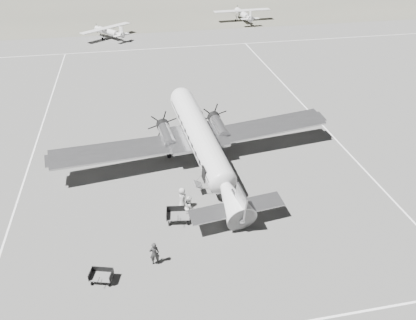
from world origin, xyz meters
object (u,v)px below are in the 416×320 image
object	(u,v)px
baggage_cart_near	(178,216)
ground_crew	(154,253)
ramp_agent	(189,207)
baggage_cart_far	(101,276)
passenger	(182,198)
light_plane_left	(108,32)
light_plane_right	(243,15)
dc3_airliner	(204,145)

from	to	relation	value
baggage_cart_near	ground_crew	world-z (taller)	ground_crew
baggage_cart_near	ramp_agent	xyz separation A→B (m)	(0.91, 0.31, 0.45)
baggage_cart_far	passenger	xyz separation A→B (m)	(6.09, 6.29, 0.54)
light_plane_left	light_plane_right	world-z (taller)	light_plane_right
dc3_airliner	ground_crew	xyz separation A→B (m)	(-5.29, -10.61, -1.62)
ramp_agent	passenger	size ratio (longest dim) A/B	1.02
ramp_agent	light_plane_right	bearing A→B (deg)	-13.18
ramp_agent	passenger	bearing A→B (deg)	23.81
baggage_cart_near	passenger	world-z (taller)	passenger
light_plane_left	ramp_agent	world-z (taller)	light_plane_left
light_plane_right	baggage_cart_far	distance (m)	69.19
light_plane_right	dc3_airliner	bearing A→B (deg)	-112.00
baggage_cart_near	ground_crew	size ratio (longest dim) A/B	1.03
ground_crew	ramp_agent	world-z (taller)	ramp_agent
light_plane_right	light_plane_left	bearing A→B (deg)	-167.62
passenger	light_plane_left	bearing A→B (deg)	17.38
passenger	baggage_cart_far	bearing A→B (deg)	146.20
light_plane_left	light_plane_right	size ratio (longest dim) A/B	0.86
light_plane_left	baggage_cart_far	world-z (taller)	light_plane_left
ramp_agent	light_plane_left	bearing A→B (deg)	13.20
ground_crew	baggage_cart_far	bearing A→B (deg)	11.19
light_plane_right	passenger	xyz separation A→B (m)	(-20.59, -57.54, -0.27)
dc3_airliner	ramp_agent	xyz separation A→B (m)	(-2.29, -6.36, -1.54)
dc3_airliner	passenger	distance (m)	6.05
light_plane_right	ramp_agent	world-z (taller)	light_plane_right
dc3_airliner	light_plane_right	xyz separation A→B (m)	(17.93, 52.34, -1.29)
ramp_agent	baggage_cart_far	bearing A→B (deg)	134.28
light_plane_left	baggage_cart_far	bearing A→B (deg)	-127.86
light_plane_right	passenger	size ratio (longest dim) A/B	6.17
light_plane_left	ramp_agent	bearing A→B (deg)	-120.66
dc3_airliner	baggage_cart_near	bearing A→B (deg)	-123.26
dc3_airliner	ground_crew	bearing A→B (deg)	-124.12
baggage_cart_near	passenger	size ratio (longest dim) A/B	0.97
baggage_cart_near	baggage_cart_far	xyz separation A→B (m)	(-5.55, -4.82, -0.11)
baggage_cart_far	ground_crew	bearing A→B (deg)	30.44
light_plane_left	baggage_cart_near	xyz separation A→B (m)	(5.72, -51.58, -0.53)
baggage_cart_far	ramp_agent	world-z (taller)	ramp_agent
light_plane_left	passenger	world-z (taller)	light_plane_left
dc3_airliner	light_plane_right	bearing A→B (deg)	63.48
dc3_airliner	light_plane_left	size ratio (longest dim) A/B	2.60
passenger	baggage_cart_near	bearing A→B (deg)	170.17
light_plane_left	baggage_cart_far	distance (m)	56.41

